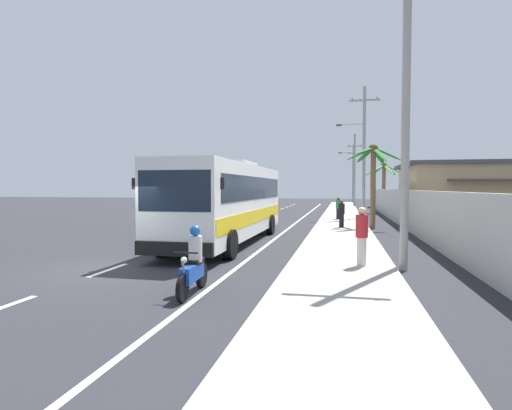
{
  "coord_description": "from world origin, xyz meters",
  "views": [
    {
      "loc": [
        6.83,
        -10.99,
        2.47
      ],
      "look_at": [
        3.11,
        6.48,
        1.7
      ],
      "focal_mm": 28.48,
      "sensor_mm": 36.0,
      "label": 1
    }
  ],
  "objects_px": {
    "coach_bus_foreground": "(228,200)",
    "utility_pole_far": "(354,169)",
    "pedestrian_midwalk": "(362,235)",
    "utility_pole_distant": "(353,172)",
    "pedestrian_near_kerb": "(342,213)",
    "pedestrian_far_walk": "(338,208)",
    "utility_pole_mid": "(363,149)",
    "palm_nearest": "(373,168)",
    "roadside_building": "(497,193)",
    "utility_pole_nearest": "(406,102)",
    "palm_second": "(384,177)",
    "motorcycle_beside_bus": "(194,266)"
  },
  "relations": [
    {
      "from": "utility_pole_far",
      "to": "roadside_building",
      "type": "height_order",
      "value": "utility_pole_far"
    },
    {
      "from": "pedestrian_near_kerb",
      "to": "roadside_building",
      "type": "relative_size",
      "value": 0.13
    },
    {
      "from": "utility_pole_far",
      "to": "coach_bus_foreground",
      "type": "bearing_deg",
      "value": -100.41
    },
    {
      "from": "coach_bus_foreground",
      "to": "utility_pole_far",
      "type": "bearing_deg",
      "value": 79.59
    },
    {
      "from": "pedestrian_midwalk",
      "to": "utility_pole_distant",
      "type": "distance_m",
      "value": 59.91
    },
    {
      "from": "pedestrian_near_kerb",
      "to": "utility_pole_mid",
      "type": "height_order",
      "value": "utility_pole_mid"
    },
    {
      "from": "motorcycle_beside_bus",
      "to": "palm_nearest",
      "type": "distance_m",
      "value": 17.22
    },
    {
      "from": "utility_pole_mid",
      "to": "roadside_building",
      "type": "bearing_deg",
      "value": -12.8
    },
    {
      "from": "utility_pole_far",
      "to": "utility_pole_nearest",
      "type": "bearing_deg",
      "value": -89.43
    },
    {
      "from": "motorcycle_beside_bus",
      "to": "utility_pole_nearest",
      "type": "relative_size",
      "value": 0.21
    },
    {
      "from": "utility_pole_far",
      "to": "palm_second",
      "type": "height_order",
      "value": "utility_pole_far"
    },
    {
      "from": "utility_pole_mid",
      "to": "palm_second",
      "type": "distance_m",
      "value": 8.96
    },
    {
      "from": "utility_pole_mid",
      "to": "utility_pole_nearest",
      "type": "bearing_deg",
      "value": -89.27
    },
    {
      "from": "pedestrian_midwalk",
      "to": "pedestrian_far_walk",
      "type": "relative_size",
      "value": 1.08
    },
    {
      "from": "utility_pole_distant",
      "to": "palm_second",
      "type": "xyz_separation_m",
      "value": [
        2.11,
        -31.26,
        -1.63
      ]
    },
    {
      "from": "pedestrian_far_walk",
      "to": "utility_pole_distant",
      "type": "height_order",
      "value": "utility_pole_distant"
    },
    {
      "from": "pedestrian_near_kerb",
      "to": "roadside_building",
      "type": "distance_m",
      "value": 12.18
    },
    {
      "from": "utility_pole_distant",
      "to": "roadside_building",
      "type": "xyz_separation_m",
      "value": [
        8.52,
        -41.66,
        -2.98
      ]
    },
    {
      "from": "pedestrian_far_walk",
      "to": "utility_pole_nearest",
      "type": "xyz_separation_m",
      "value": [
        2.08,
        -17.79,
        3.99
      ]
    },
    {
      "from": "palm_nearest",
      "to": "roadside_building",
      "type": "xyz_separation_m",
      "value": [
        8.55,
        5.46,
        -1.54
      ]
    },
    {
      "from": "motorcycle_beside_bus",
      "to": "utility_pole_far",
      "type": "bearing_deg",
      "value": 83.73
    },
    {
      "from": "pedestrian_far_walk",
      "to": "palm_nearest",
      "type": "distance_m",
      "value": 6.35
    },
    {
      "from": "utility_pole_mid",
      "to": "palm_nearest",
      "type": "relative_size",
      "value": 2.02
    },
    {
      "from": "palm_nearest",
      "to": "utility_pole_distant",
      "type": "bearing_deg",
      "value": 89.96
    },
    {
      "from": "utility_pole_far",
      "to": "palm_second",
      "type": "relative_size",
      "value": 1.86
    },
    {
      "from": "utility_pole_nearest",
      "to": "palm_second",
      "type": "relative_size",
      "value": 1.95
    },
    {
      "from": "roadside_building",
      "to": "utility_pole_far",
      "type": "bearing_deg",
      "value": 112.2
    },
    {
      "from": "palm_nearest",
      "to": "palm_second",
      "type": "xyz_separation_m",
      "value": [
        2.14,
        15.86,
        -0.19
      ]
    },
    {
      "from": "utility_pole_nearest",
      "to": "utility_pole_mid",
      "type": "relative_size",
      "value": 0.94
    },
    {
      "from": "palm_nearest",
      "to": "palm_second",
      "type": "relative_size",
      "value": 1.03
    },
    {
      "from": "utility_pole_mid",
      "to": "utility_pole_far",
      "type": "height_order",
      "value": "utility_pole_mid"
    },
    {
      "from": "palm_nearest",
      "to": "roadside_building",
      "type": "relative_size",
      "value": 0.41
    },
    {
      "from": "palm_second",
      "to": "roadside_building",
      "type": "distance_m",
      "value": 12.29
    },
    {
      "from": "motorcycle_beside_bus",
      "to": "utility_pole_far",
      "type": "height_order",
      "value": "utility_pole_far"
    },
    {
      "from": "roadside_building",
      "to": "utility_pole_nearest",
      "type": "bearing_deg",
      "value": -115.5
    },
    {
      "from": "pedestrian_near_kerb",
      "to": "pedestrian_midwalk",
      "type": "bearing_deg",
      "value": -145.9
    },
    {
      "from": "coach_bus_foreground",
      "to": "utility_pole_distant",
      "type": "height_order",
      "value": "utility_pole_distant"
    },
    {
      "from": "motorcycle_beside_bus",
      "to": "utility_pole_mid",
      "type": "distance_m",
      "value": 24.59
    },
    {
      "from": "pedestrian_near_kerb",
      "to": "utility_pole_nearest",
      "type": "bearing_deg",
      "value": -139.81
    },
    {
      "from": "pedestrian_far_walk",
      "to": "palm_nearest",
      "type": "bearing_deg",
      "value": 101.88
    },
    {
      "from": "pedestrian_near_kerb",
      "to": "palm_nearest",
      "type": "relative_size",
      "value": 0.32
    },
    {
      "from": "utility_pole_nearest",
      "to": "palm_nearest",
      "type": "distance_m",
      "value": 12.46
    },
    {
      "from": "pedestrian_near_kerb",
      "to": "utility_pole_distant",
      "type": "height_order",
      "value": "utility_pole_distant"
    },
    {
      "from": "coach_bus_foreground",
      "to": "pedestrian_near_kerb",
      "type": "distance_m",
      "value": 8.34
    },
    {
      "from": "coach_bus_foreground",
      "to": "pedestrian_midwalk",
      "type": "bearing_deg",
      "value": -42.7
    },
    {
      "from": "motorcycle_beside_bus",
      "to": "utility_pole_far",
      "type": "distance_m",
      "value": 43.91
    },
    {
      "from": "pedestrian_far_walk",
      "to": "utility_pole_far",
      "type": "distance_m",
      "value": 22.27
    },
    {
      "from": "coach_bus_foreground",
      "to": "motorcycle_beside_bus",
      "type": "height_order",
      "value": "coach_bus_foreground"
    },
    {
      "from": "pedestrian_near_kerb",
      "to": "pedestrian_far_walk",
      "type": "xyz_separation_m",
      "value": [
        -0.25,
        6.28,
        0.0
      ]
    },
    {
      "from": "coach_bus_foreground",
      "to": "pedestrian_near_kerb",
      "type": "bearing_deg",
      "value": 53.27
    }
  ]
}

